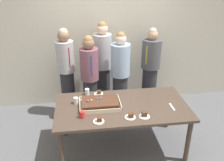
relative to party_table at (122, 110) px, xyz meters
The scene contains 17 objects.
ground_plane 0.68m from the party_table, ahead, with size 12.00×12.00×0.00m, color #5B5B60.
interior_back_panel 1.80m from the party_table, 90.00° to the left, with size 8.00×0.12×3.00m, color beige.
party_table is the anchor object (origin of this frame).
sheet_cake 0.35m from the party_table, behind, with size 0.59×0.42×0.11m.
plated_slice_near_left 0.42m from the party_table, 51.92° to the right, with size 0.15×0.15×0.08m.
plated_slice_near_right 0.52m from the party_table, 127.54° to the left, with size 0.15×0.15×0.06m.
plated_slice_far_left 0.52m from the party_table, 135.90° to the right, with size 0.15×0.15×0.07m.
plated_slice_far_right 0.34m from the party_table, 79.14° to the right, with size 0.15×0.15×0.07m.
drink_cup_nearest 0.64m from the party_table, 158.78° to the right, with size 0.07×0.07×0.10m, color red.
drink_cup_middle 0.70m from the party_table, 166.79° to the left, with size 0.07×0.07×0.10m, color white.
drink_cup_far_end 0.66m from the party_table, 139.66° to the left, with size 0.07×0.07×0.10m, color white.
cake_server_utensil 0.73m from the party_table, 10.41° to the right, with size 0.03×0.20×0.01m, color silver.
person_serving_front 1.41m from the party_table, 57.32° to the left, with size 0.36×0.36×1.62m.
person_green_shirt_behind 0.97m from the party_table, 116.19° to the left, with size 0.32×0.32×1.61m.
person_striped_tie_right 0.89m from the party_table, 82.46° to the left, with size 0.33×0.33×1.65m.
person_far_right_suit 1.39m from the party_table, 127.19° to the left, with size 0.31×0.31×1.69m.
person_left_edge_reaching 1.26m from the party_table, 97.37° to the left, with size 0.33×0.33×1.75m.
Camera 1 is at (-0.55, -3.02, 2.63)m, focal length 38.97 mm.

